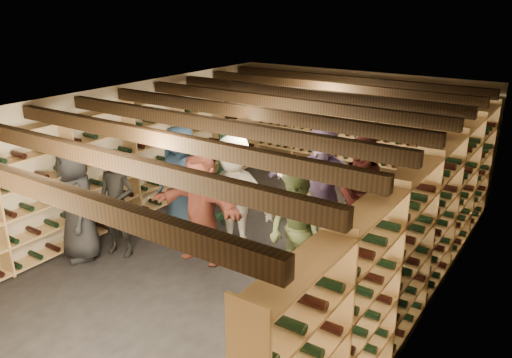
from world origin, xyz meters
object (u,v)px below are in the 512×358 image
Objects in this scene: person_11 at (321,180)px; person_3 at (296,211)px; person_8 at (364,195)px; person_12 at (387,246)px; person_10 at (227,174)px; crate_stack_left at (305,199)px; person_2 at (296,232)px; person_1 at (117,204)px; crate_stack_right at (351,231)px; person_6 at (182,179)px; person_5 at (201,208)px; person_9 at (234,196)px; person_0 at (77,203)px; crate_loose at (385,245)px; person_4 at (346,278)px.

person_3 is at bearing -101.03° from person_11.
person_12 is at bearing -72.97° from person_8.
person_10 is at bearing 178.00° from person_11.
crate_stack_left is 2.47m from person_2.
person_11 is at bearing 99.36° from person_3.
person_1 is at bearing -150.75° from person_11.
crate_stack_right is 0.29× the size of person_6.
person_12 is (1.13, 0.39, -0.06)m from person_2.
crate_stack_left is 0.36× the size of person_8.
person_12 is at bearing 3.88° from person_10.
person_6 reaches higher than person_3.
person_3 is at bearing 30.34° from person_5.
person_2 reaches higher than crate_stack_right.
person_3 is 0.85× the size of person_9.
person_1 is at bearing -166.08° from person_9.
crate_stack_left is 0.36× the size of person_9.
person_3 reaches higher than crate_stack_right.
person_8 is 1.99m from person_9.
crate_stack_right is at bearing 31.35° from person_10.
person_0 reaches higher than crate_stack_right.
person_0 is 2.58m from person_10.
crate_loose is 1.66m from person_3.
person_9 is at bearing -144.95° from crate_loose.
person_3 is at bearing 138.02° from person_2.
person_1 is at bearing -147.91° from person_3.
person_10 reaches higher than crate_stack_left.
person_0 is at bearing -138.79° from crate_stack_right.
crate_loose is (1.69, -0.43, -0.25)m from crate_stack_left.
crate_stack_left is 0.39× the size of person_10.
person_10 is (1.03, 2.37, -0.02)m from person_0.
person_5 is 0.92× the size of person_6.
person_0 reaches higher than person_2.
person_5 is at bearing -158.46° from person_8.
person_11 reaches higher than person_5.
person_9 is at bearing -164.37° from person_8.
person_5 is (-0.53, -2.29, 0.52)m from crate_stack_left.
crate_stack_right is (1.11, -0.43, -0.17)m from crate_stack_left.
person_1 reaches higher than crate_stack_left.
person_1 is 0.90× the size of person_6.
person_6 is at bearing -166.54° from person_11.
person_1 is at bearing 179.84° from person_4.
person_8 is 1.00× the size of person_11.
person_4 is 1.10m from person_12.
person_1 is 1.00× the size of person_4.
person_1 reaches higher than crate_stack_right.
person_8 is (3.51, 2.57, 0.05)m from person_0.
person_0 is 0.97× the size of person_6.
crate_stack_right is 2.37m from person_10.
person_6 is (-1.48, -1.66, 0.59)m from crate_stack_left.
crate_stack_right is 2.10m from person_9.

